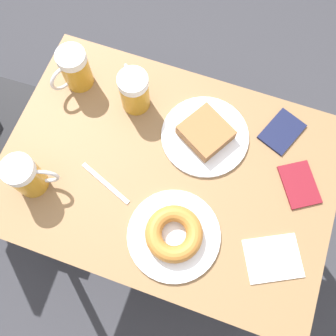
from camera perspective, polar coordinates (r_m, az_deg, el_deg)
The scene contains 11 objects.
ground_plane at distance 1.78m, azimuth 0.00°, elevation -8.20°, with size 8.00×8.00×0.00m, color #333338.
table at distance 1.12m, azimuth 0.00°, elevation -1.66°, with size 0.65×0.93×0.76m.
plate_with_cake at distance 1.08m, azimuth 5.70°, elevation 5.14°, with size 0.25×0.25×0.05m.
plate_with_donut at distance 0.98m, azimuth 0.90°, elevation -10.07°, with size 0.25×0.25×0.05m.
beer_mug_left at distance 1.15m, azimuth -14.06°, elevation 14.40°, with size 0.12×0.09×0.13m.
beer_mug_center at distance 1.08m, azimuth -5.21°, elevation 11.66°, with size 0.12×0.10×0.13m.
beer_mug_right at distance 1.04m, azimuth -20.74°, elevation -1.17°, with size 0.09×0.13×0.13m.
napkin_folded at distance 1.03m, azimuth 15.69°, elevation -13.11°, with size 0.17×0.18×0.00m.
fork at distance 1.05m, azimuth -9.51°, elevation -2.30°, with size 0.07×0.16×0.00m.
passport_near_edge at distance 1.09m, azimuth 19.38°, elevation -2.39°, with size 0.15×0.14×0.01m.
passport_far_edge at distance 1.14m, azimuth 16.98°, elevation 5.34°, with size 0.15×0.13×0.01m.
Camera 1 is at (-0.32, -0.11, 1.75)m, focal length 40.00 mm.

